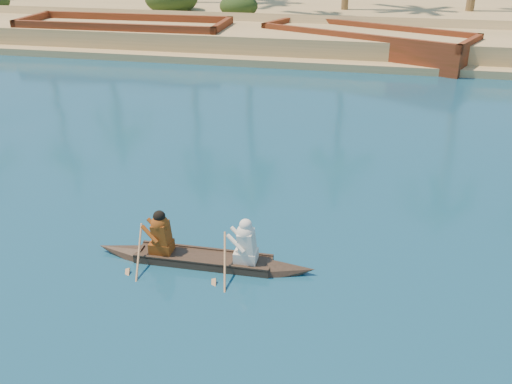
# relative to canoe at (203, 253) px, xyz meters

# --- Properties ---
(sandy_embankment) EXTENTS (150.00, 51.00, 1.50)m
(sandy_embankment) POSITION_rel_canoe_xyz_m (7.69, 43.04, 0.27)
(sandy_embankment) COLOR tan
(sandy_embankment) RESTS_ON ground
(shrub_cluster) EXTENTS (100.00, 6.00, 2.40)m
(shrub_cluster) POSITION_rel_canoe_xyz_m (7.69, 27.65, 0.94)
(shrub_cluster) COLOR #1C3513
(shrub_cluster) RESTS_ON ground
(canoe) EXTENTS (4.82, 0.68, 1.33)m
(canoe) POSITION_rel_canoe_xyz_m (0.00, 0.00, 0.00)
(canoe) COLOR #3F2C22
(canoe) RESTS_ON ground
(barge_left) EXTENTS (11.99, 4.13, 1.99)m
(barge_left) POSITION_rel_canoe_xyz_m (-11.20, 21.41, 0.44)
(barge_left) COLOR maroon
(barge_left) RESTS_ON ground
(barge_mid) EXTENTS (11.69, 7.72, 1.85)m
(barge_mid) POSITION_rel_canoe_xyz_m (2.56, 21.67, 0.39)
(barge_mid) COLOR maroon
(barge_mid) RESTS_ON ground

